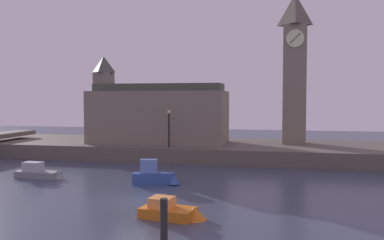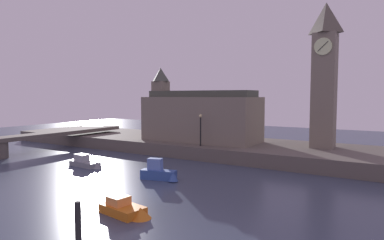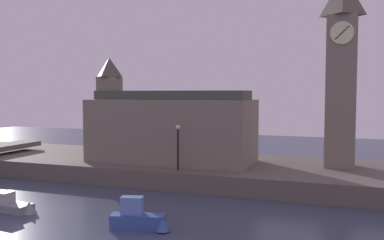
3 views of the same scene
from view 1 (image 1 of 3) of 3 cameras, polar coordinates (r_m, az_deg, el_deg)
name	(u,v)px [view 1 (image 1 of 3)]	position (r m, az deg, el deg)	size (l,w,h in m)	color
ground_plane	(134,201)	(25.60, -8.14, -11.18)	(120.00, 120.00, 0.00)	#384256
far_embankment	(198,149)	(44.46, 0.88, -4.13)	(70.00, 12.00, 1.50)	#5B544C
clock_tower	(294,67)	(44.81, 14.09, 7.24)	(2.62, 2.65, 15.75)	slate
parliament_hall	(156,114)	(44.49, -5.09, 0.88)	(14.63, 6.12, 9.49)	slate
streetlamp	(169,124)	(39.95, -3.24, -0.56)	(0.36, 0.36, 3.63)	black
mooring_post_right	(164,223)	(17.71, -3.95, -14.13)	(0.32, 0.32, 2.08)	#262626
boat_tour_blue	(156,176)	(30.31, -5.09, -7.75)	(3.66, 1.69, 1.81)	#2D4C93
boat_patrol_orange	(175,211)	(21.91, -2.35, -12.61)	(3.73, 1.98, 1.13)	orange
boat_cruiser_grey	(42,173)	(34.67, -20.16, -6.93)	(4.20, 1.57, 1.38)	gray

